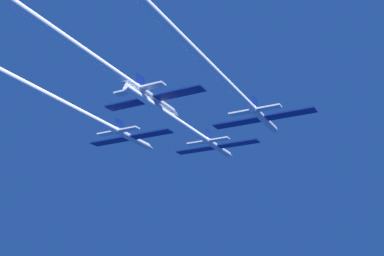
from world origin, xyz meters
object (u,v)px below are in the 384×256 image
jet_right_wing (238,94)px  jet_lead (198,134)px  jet_left_wing (96,120)px  jet_slot (115,72)px

jet_right_wing → jet_lead: bearing=134.2°
jet_left_wing → jet_right_wing: bearing=0.5°
jet_lead → jet_slot: jet_slot is taller
jet_lead → jet_right_wing: 18.46m
jet_lead → jet_slot: (-0.11, -24.09, 1.12)m
jet_lead → jet_left_wing: 17.74m
jet_left_wing → jet_right_wing: size_ratio=0.96×
jet_left_wing → jet_slot: bearing=-42.9°
jet_slot → jet_left_wing: bearing=137.1°
jet_right_wing → jet_slot: (-12.97, -10.85, 1.41)m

